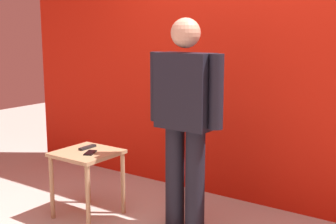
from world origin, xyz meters
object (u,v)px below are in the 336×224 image
Objects in this scene: cell_phone at (90,153)px; tv_remote at (88,147)px; side_table at (87,163)px; standing_person at (185,114)px.

cell_phone is 0.16m from tv_remote.
side_table is 0.12m from cell_phone.
standing_person is 2.92× the size of side_table.
tv_remote is at bearing 131.17° from side_table.
cell_phone is 0.85× the size of tv_remote.
cell_phone is (0.06, -0.02, 0.10)m from side_table.
cell_phone reaches higher than side_table.
side_table is 3.87× the size of cell_phone.
side_table is 0.14m from tv_remote.
side_table is at bearing -49.68° from tv_remote.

